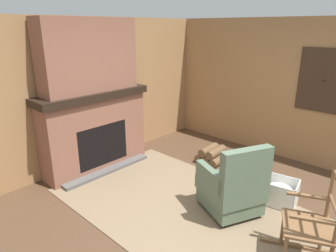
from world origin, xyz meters
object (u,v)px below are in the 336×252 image
object	(u,v)px
storage_case	(126,81)
firewood_stack	(212,155)
oil_lamp_vase	(64,88)
decorative_plate_on_mantel	(83,83)
armchair	(232,188)
laundry_basket	(279,192)
rocking_chair	(312,226)

from	to	relation	value
storage_case	firewood_stack	bearing A→B (deg)	29.84
oil_lamp_vase	decorative_plate_on_mantel	world-z (taller)	oil_lamp_vase
armchair	decorative_plate_on_mantel	bearing A→B (deg)	36.37
armchair	laundry_basket	distance (m)	0.72
armchair	storage_case	world-z (taller)	storage_case
firewood_stack	storage_case	distance (m)	1.96
storage_case	decorative_plate_on_mantel	distance (m)	0.81
armchair	storage_case	bearing A→B (deg)	17.21
rocking_chair	oil_lamp_vase	size ratio (longest dim) A/B	4.49
rocking_chair	storage_case	world-z (taller)	storage_case
rocking_chair	decorative_plate_on_mantel	world-z (taller)	decorative_plate_on_mantel
oil_lamp_vase	decorative_plate_on_mantel	size ratio (longest dim) A/B	1.08
storage_case	oil_lamp_vase	bearing A→B (deg)	-90.01
armchair	oil_lamp_vase	xyz separation A→B (m)	(-2.37, -0.82, 1.04)
storage_case	rocking_chair	bearing A→B (deg)	-9.12
oil_lamp_vase	decorative_plate_on_mantel	bearing A→B (deg)	93.51
rocking_chair	laundry_basket	bearing A→B (deg)	-77.58
oil_lamp_vase	laundry_basket	bearing A→B (deg)	27.72
laundry_basket	storage_case	distance (m)	2.98
laundry_basket	firewood_stack	bearing A→B (deg)	161.69
rocking_chair	laundry_basket	xyz separation A→B (m)	(-0.66, 0.84, -0.27)
armchair	firewood_stack	world-z (taller)	armchair
armchair	oil_lamp_vase	size ratio (longest dim) A/B	3.22
rocking_chair	firewood_stack	xyz separation A→B (m)	(-2.05, 1.30, -0.32)
storage_case	armchair	bearing A→B (deg)	-7.44
armchair	laundry_basket	bearing A→B (deg)	-95.39
armchair	firewood_stack	distance (m)	1.51
storage_case	decorative_plate_on_mantel	xyz separation A→B (m)	(-0.02, -0.80, 0.07)
armchair	laundry_basket	xyz separation A→B (m)	(0.35, 0.61, -0.18)
firewood_stack	laundry_basket	size ratio (longest dim) A/B	0.94
storage_case	decorative_plate_on_mantel	bearing A→B (deg)	-91.43
rocking_chair	decorative_plate_on_mantel	bearing A→B (deg)	-21.20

